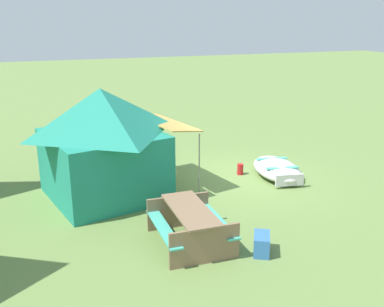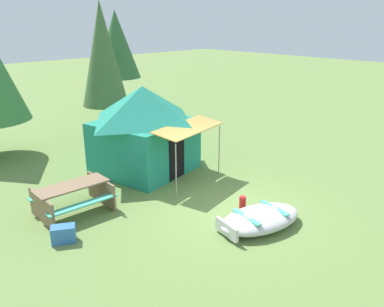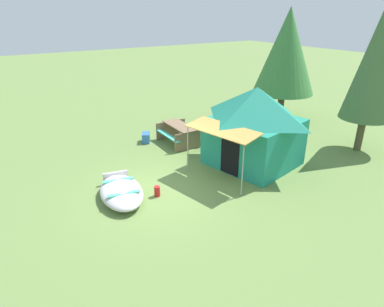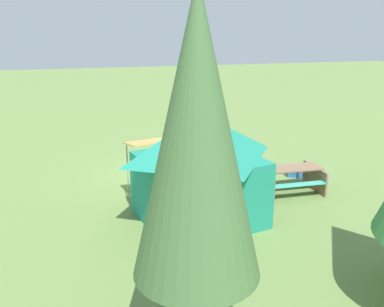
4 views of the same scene
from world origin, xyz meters
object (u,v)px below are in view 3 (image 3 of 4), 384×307
Objects in this scene: cooler_box at (146,138)px; fuel_can at (157,191)px; canvas_cabin_tent at (255,126)px; beached_rowboat at (121,191)px; pine_tree_back_right at (286,51)px; picnic_table at (180,132)px; pine_tree_far_center at (375,64)px.

fuel_can is at bearing -21.86° from cooler_box.
cooler_box is 4.65m from fuel_can.
cooler_box is at bearing -150.56° from canvas_cabin_tent.
canvas_cabin_tent is at bearing 92.70° from fuel_can.
pine_tree_back_right is (-2.94, 9.91, 3.18)m from beached_rowboat.
pine_tree_far_center is at bearing 50.60° from picnic_table.
beached_rowboat reaches higher than cooler_box.
fuel_can is (0.50, 0.96, -0.06)m from beached_rowboat.
cooler_box is at bearing -96.93° from pine_tree_back_right.
pine_tree_back_right reaches higher than canvas_cabin_tent.
canvas_cabin_tent is 12.80× the size of fuel_can.
pine_tree_back_right is (-3.25, 4.90, 1.93)m from canvas_cabin_tent.
fuel_can is 9.23m from pine_tree_far_center.
pine_tree_back_right is at bearing 83.07° from cooler_box.
cooler_box is at bearing -128.95° from pine_tree_far_center.
cooler_box is at bearing -126.71° from picnic_table.
canvas_cabin_tent is 2.18× the size of picnic_table.
beached_rowboat is 0.44× the size of pine_tree_far_center.
pine_tree_back_right is (-0.00, 6.04, 2.91)m from picnic_table.
canvas_cabin_tent reaches higher than beached_rowboat.
pine_tree_back_right is at bearing 174.91° from pine_tree_far_center.
pine_tree_far_center is (1.38, 4.48, 1.96)m from canvas_cabin_tent.
pine_tree_far_center reaches higher than fuel_can.
picnic_table is 3.53× the size of cooler_box.
picnic_table is (-2.94, 3.87, 0.27)m from beached_rowboat.
beached_rowboat is at bearing -35.13° from cooler_box.
canvas_cabin_tent is 6.18m from pine_tree_back_right.
canvas_cabin_tent is at bearing -56.46° from pine_tree_back_right.
beached_rowboat is 10.17m from pine_tree_far_center.
picnic_table is 4.52m from fuel_can.
picnic_table is at bearing 53.29° from cooler_box.
pine_tree_back_right reaches higher than cooler_box.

